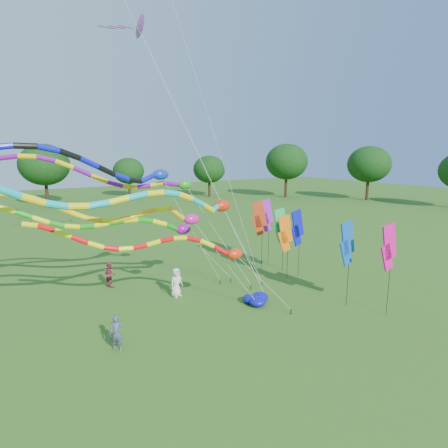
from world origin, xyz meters
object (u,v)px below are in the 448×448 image
person_c (110,274)px  blue_nylon_heap (260,302)px  tube_kite_red (164,245)px  tube_kite_orange (121,212)px  person_a (176,282)px  person_b (116,333)px

person_c → blue_nylon_heap: bearing=-164.4°
tube_kite_red → person_c: tube_kite_red is taller
tube_kite_orange → person_c: size_ratio=7.73×
tube_kite_red → person_a: size_ratio=6.64×
tube_kite_orange → blue_nylon_heap: tube_kite_orange is taller
person_c → person_a: bearing=-166.3°
tube_kite_red → person_b: (-2.90, -1.43, -3.15)m
blue_nylon_heap → person_a: person_a is taller
person_a → person_b: 6.33m
tube_kite_orange → person_c: (0.93, 6.07, -4.84)m
tube_kite_red → person_b: size_ratio=7.15×
person_a → person_c: bearing=108.3°
tube_kite_orange → person_a: (3.75, 2.33, -4.79)m
person_a → person_c: person_a is taller
tube_kite_orange → person_b: tube_kite_orange is taller
person_b → person_a: bearing=74.1°
blue_nylon_heap → person_b: bearing=-177.2°
tube_kite_orange → person_a: bearing=44.2°
blue_nylon_heap → person_c: (-6.06, 7.51, 0.57)m
person_a → tube_kite_orange: bearing=-166.9°
tube_kite_red → blue_nylon_heap: (5.11, -1.04, -3.71)m
tube_kite_orange → person_a: tube_kite_orange is taller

